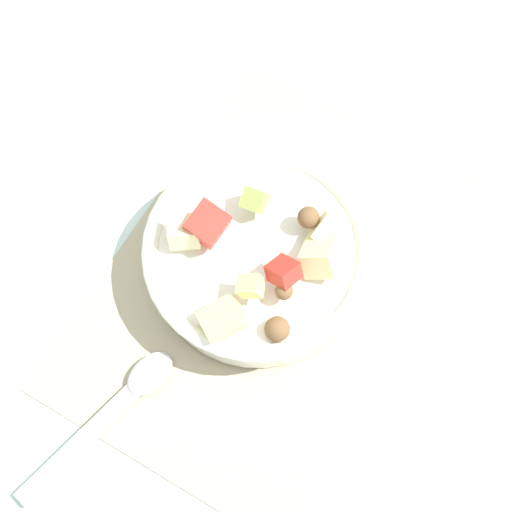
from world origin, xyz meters
TOP-DOWN VIEW (x-y plane):
  - ground_plane at (0.00, 0.00)m, footprint 2.40×2.40m
  - placemat at (0.00, 0.00)m, footprint 0.49×0.32m
  - salad_bowl at (-0.00, 0.01)m, footprint 0.24×0.24m
  - serving_spoon at (-0.20, 0.06)m, footprint 0.21×0.08m

SIDE VIEW (x-z plane):
  - ground_plane at x=0.00m, z-range 0.00..0.00m
  - placemat at x=0.00m, z-range 0.00..0.01m
  - serving_spoon at x=-0.20m, z-range 0.00..0.02m
  - salad_bowl at x=0.00m, z-range -0.01..0.10m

